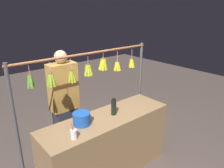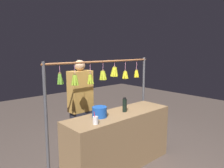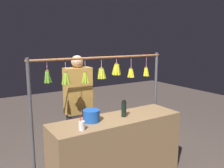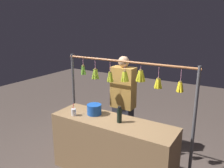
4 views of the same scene
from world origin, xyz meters
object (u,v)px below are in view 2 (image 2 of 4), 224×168
object	(u,v)px
water_bottle	(125,105)
drink_cup	(95,120)
vendor_person	(81,109)
blue_bucket	(100,112)

from	to	relation	value
water_bottle	drink_cup	size ratio (longest dim) A/B	1.30
drink_cup	vendor_person	world-z (taller)	vendor_person
drink_cup	vendor_person	xyz separation A→B (m)	(-0.36, -0.88, -0.10)
drink_cup	vendor_person	distance (m)	0.96
water_bottle	vendor_person	bearing A→B (deg)	-64.80
water_bottle	vendor_person	size ratio (longest dim) A/B	0.14
blue_bucket	drink_cup	world-z (taller)	drink_cup
blue_bucket	vendor_person	world-z (taller)	vendor_person
blue_bucket	vendor_person	xyz separation A→B (m)	(-0.12, -0.68, -0.13)
vendor_person	water_bottle	bearing A→B (deg)	115.20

